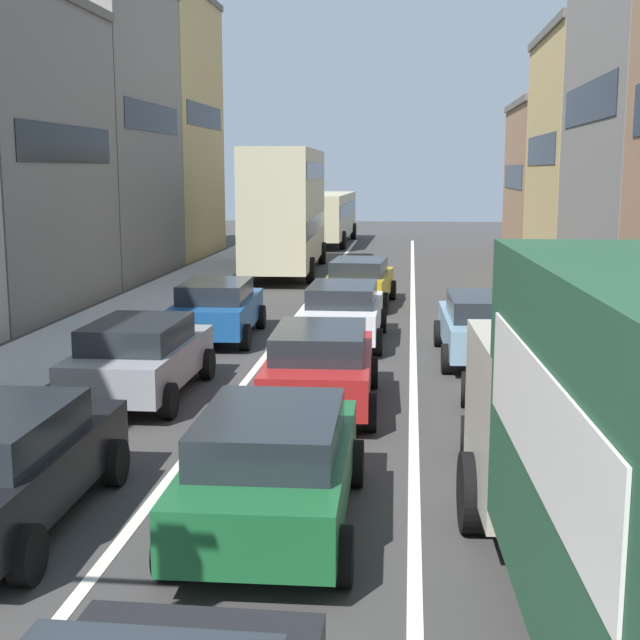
% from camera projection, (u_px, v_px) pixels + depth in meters
% --- Properties ---
extents(sidewalk_left, '(2.60, 64.00, 0.14)m').
position_uv_depth(sidewalk_left, '(111.00, 322.00, 24.54)').
color(sidewalk_left, '#B3B3B3').
rests_on(sidewalk_left, ground).
extents(lane_stripe_left, '(0.16, 60.00, 0.01)m').
position_uv_depth(lane_stripe_left, '(288.00, 327.00, 24.04)').
color(lane_stripe_left, silver).
rests_on(lane_stripe_left, ground).
extents(lane_stripe_right, '(0.16, 60.00, 0.01)m').
position_uv_depth(lane_stripe_right, '(413.00, 329.00, 23.70)').
color(lane_stripe_right, silver).
rests_on(lane_stripe_right, ground).
extents(sedan_centre_lane_second, '(2.12, 4.33, 1.49)m').
position_uv_depth(sedan_centre_lane_second, '(273.00, 464.00, 10.47)').
color(sedan_centre_lane_second, '#19592D').
rests_on(sedan_centre_lane_second, ground).
extents(hatchback_centre_lane_third, '(2.17, 4.35, 1.49)m').
position_uv_depth(hatchback_centre_lane_third, '(320.00, 365.00, 15.83)').
color(hatchback_centre_lane_third, '#A51E1E').
rests_on(hatchback_centre_lane_third, ground).
extents(sedan_left_lane_third, '(2.06, 4.30, 1.49)m').
position_uv_depth(sedan_left_lane_third, '(140.00, 356.00, 16.57)').
color(sedan_left_lane_third, gray).
rests_on(sedan_left_lane_third, ground).
extents(coupe_centre_lane_fourth, '(2.07, 4.31, 1.49)m').
position_uv_depth(coupe_centre_lane_fourth, '(343.00, 311.00, 21.74)').
color(coupe_centre_lane_fourth, silver).
rests_on(coupe_centre_lane_fourth, ground).
extents(sedan_left_lane_fourth, '(2.20, 4.37, 1.49)m').
position_uv_depth(sedan_left_lane_fourth, '(217.00, 308.00, 22.29)').
color(sedan_left_lane_fourth, '#194C8C').
rests_on(sedan_left_lane_fourth, ground).
extents(sedan_centre_lane_fifth, '(2.27, 4.40, 1.49)m').
position_uv_depth(sedan_centre_lane_fifth, '(360.00, 281.00, 27.71)').
color(sedan_centre_lane_fifth, '#B29319').
rests_on(sedan_centre_lane_fifth, ground).
extents(sedan_right_lane_behind_truck, '(2.26, 4.40, 1.49)m').
position_uv_depth(sedan_right_lane_behind_truck, '(526.00, 386.00, 14.27)').
color(sedan_right_lane_behind_truck, beige).
rests_on(sedan_right_lane_behind_truck, ground).
extents(wagon_right_lane_far, '(2.16, 4.35, 1.49)m').
position_uv_depth(wagon_right_lane_far, '(484.00, 325.00, 19.79)').
color(wagon_right_lane_far, '#759EB7').
rests_on(wagon_right_lane_far, ground).
extents(bus_mid_queue_primary, '(3.08, 10.58, 5.06)m').
position_uv_depth(bus_mid_queue_primary, '(286.00, 205.00, 36.01)').
color(bus_mid_queue_primary, '#BFB793').
rests_on(bus_mid_queue_primary, ground).
extents(bus_far_queue_secondary, '(2.93, 10.54, 2.90)m').
position_uv_depth(bus_far_queue_secondary, '(326.00, 214.00, 50.31)').
color(bus_far_queue_secondary, '#BFB793').
rests_on(bus_far_queue_secondary, ground).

